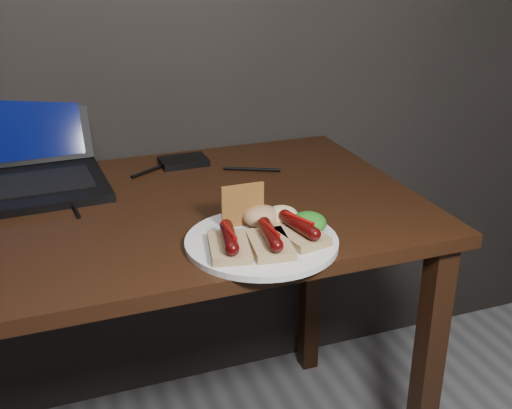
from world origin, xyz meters
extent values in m
cube|color=black|center=(0.00, 1.38, 0.73)|extent=(1.40, 0.70, 0.03)
cube|color=black|center=(0.65, 1.08, 0.36)|extent=(0.05, 0.05, 0.72)
cube|color=black|center=(0.65, 1.68, 0.36)|extent=(0.05, 0.05, 0.72)
cube|color=black|center=(-0.14, 1.57, 0.76)|extent=(0.41, 0.29, 0.02)
cube|color=black|center=(-0.14, 1.57, 0.77)|extent=(0.34, 0.16, 0.00)
cube|color=black|center=(-0.15, 1.74, 0.88)|extent=(0.40, 0.11, 0.23)
cube|color=#0A0851|center=(-0.15, 1.74, 0.88)|extent=(0.36, 0.09, 0.20)
cube|color=black|center=(0.26, 1.63, 0.76)|extent=(0.12, 0.08, 0.02)
cylinder|color=black|center=(-0.03, 1.47, 0.75)|extent=(0.02, 0.18, 0.01)
cylinder|color=black|center=(0.21, 1.63, 0.75)|extent=(0.19, 0.12, 0.01)
cylinder|color=black|center=(0.40, 1.52, 0.75)|extent=(0.13, 0.07, 0.01)
cylinder|color=silver|center=(0.28, 1.14, 0.76)|extent=(0.35, 0.35, 0.01)
cube|color=tan|center=(0.21, 1.11, 0.77)|extent=(0.09, 0.13, 0.02)
cylinder|color=#510705|center=(0.21, 1.11, 0.79)|extent=(0.04, 0.10, 0.02)
sphere|color=#510705|center=(0.20, 1.06, 0.79)|extent=(0.03, 0.02, 0.02)
sphere|color=#510705|center=(0.22, 1.16, 0.79)|extent=(0.03, 0.02, 0.02)
cylinder|color=#740705|center=(0.21, 1.11, 0.80)|extent=(0.01, 0.07, 0.01)
cube|color=tan|center=(0.28, 1.09, 0.77)|extent=(0.09, 0.12, 0.02)
cylinder|color=#510705|center=(0.28, 1.09, 0.79)|extent=(0.04, 0.10, 0.02)
sphere|color=#510705|center=(0.28, 1.05, 0.79)|extent=(0.03, 0.02, 0.02)
sphere|color=#510705|center=(0.29, 1.14, 0.79)|extent=(0.03, 0.02, 0.02)
cylinder|color=#740705|center=(0.28, 1.09, 0.80)|extent=(0.01, 0.07, 0.01)
cube|color=tan|center=(0.35, 1.11, 0.77)|extent=(0.09, 0.13, 0.02)
cylinder|color=#510705|center=(0.35, 1.11, 0.79)|extent=(0.04, 0.10, 0.02)
sphere|color=#510705|center=(0.36, 1.07, 0.79)|extent=(0.03, 0.02, 0.02)
sphere|color=#510705|center=(0.34, 1.16, 0.79)|extent=(0.03, 0.02, 0.02)
cylinder|color=#740705|center=(0.35, 1.11, 0.80)|extent=(0.03, 0.07, 0.01)
cube|color=#AF7230|center=(0.27, 1.21, 0.80)|extent=(0.08, 0.01, 0.08)
ellipsoid|color=#1A4F0F|center=(0.38, 1.13, 0.78)|extent=(0.07, 0.07, 0.04)
ellipsoid|color=maroon|center=(0.30, 1.19, 0.78)|extent=(0.07, 0.07, 0.04)
ellipsoid|color=silver|center=(0.34, 1.19, 0.78)|extent=(0.06, 0.06, 0.04)
camera|label=1|loc=(-0.10, 0.13, 1.29)|focal=45.00mm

